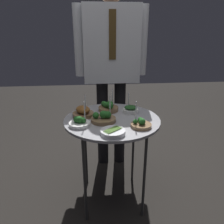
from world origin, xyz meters
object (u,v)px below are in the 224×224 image
object	(u,v)px
bowl_broccoli_front_right	(141,124)
waiter_figure	(111,54)
bowl_broccoli_back_right	(103,118)
bowl_broccoli_near_rim	(108,107)
bowl_broccoli_mid_left	(80,122)
bowl_spinach_back_left	(131,110)
serving_cart	(112,125)
bowl_roast_center	(83,112)
bowl_asparagus_far_rim	(113,132)

from	to	relation	value
bowl_broccoli_front_right	waiter_figure	distance (m)	0.81
bowl_broccoli_back_right	bowl_broccoli_near_rim	size ratio (longest dim) A/B	1.06
bowl_broccoli_mid_left	bowl_broccoli_near_rim	xyz separation A→B (m)	(0.21, 0.27, 0.00)
bowl_broccoli_back_right	bowl_spinach_back_left	xyz separation A→B (m)	(0.22, 0.15, -0.00)
bowl_broccoli_mid_left	bowl_broccoli_near_rim	distance (m)	0.34
bowl_broccoli_back_right	bowl_broccoli_front_right	distance (m)	0.26
serving_cart	bowl_spinach_back_left	bearing A→B (deg)	34.96
bowl_broccoli_near_rim	bowl_roast_center	xyz separation A→B (m)	(-0.19, -0.10, 0.00)
bowl_broccoli_back_right	bowl_spinach_back_left	bearing A→B (deg)	35.12
bowl_broccoli_front_right	bowl_broccoli_near_rim	xyz separation A→B (m)	(-0.18, 0.32, 0.01)
bowl_broccoli_mid_left	bowl_spinach_back_left	world-z (taller)	bowl_broccoli_mid_left
bowl_broccoli_mid_left	bowl_spinach_back_left	distance (m)	0.43
waiter_figure	bowl_asparagus_far_rim	bearing A→B (deg)	-94.67
bowl_broccoli_back_right	bowl_broccoli_mid_left	size ratio (longest dim) A/B	1.04
bowl_broccoli_near_rim	bowl_roast_center	world-z (taller)	bowl_roast_center
bowl_broccoli_near_rim	bowl_asparagus_far_rim	world-z (taller)	bowl_broccoli_near_rim
bowl_broccoli_front_right	bowl_asparagus_far_rim	bearing A→B (deg)	-155.34
bowl_roast_center	serving_cart	bearing A→B (deg)	-17.79
waiter_figure	bowl_roast_center	bearing A→B (deg)	-117.65
serving_cart	waiter_figure	world-z (taller)	waiter_figure
bowl_broccoli_back_right	bowl_broccoli_front_right	size ratio (longest dim) A/B	1.05
bowl_broccoli_back_right	bowl_broccoli_mid_left	world-z (taller)	bowl_broccoli_back_right
serving_cart	bowl_broccoli_near_rim	world-z (taller)	bowl_broccoli_near_rim
bowl_spinach_back_left	bowl_roast_center	xyz separation A→B (m)	(-0.36, -0.04, 0.01)
bowl_broccoli_front_right	bowl_roast_center	bearing A→B (deg)	148.98
bowl_spinach_back_left	bowl_asparagus_far_rim	size ratio (longest dim) A/B	0.97
bowl_broccoli_front_right	bowl_spinach_back_left	bearing A→B (deg)	94.23
bowl_broccoli_back_right	waiter_figure	distance (m)	0.70
bowl_broccoli_front_right	serving_cart	bearing A→B (deg)	136.93
bowl_roast_center	bowl_broccoli_front_right	bearing A→B (deg)	-31.02
bowl_spinach_back_left	bowl_asparagus_far_rim	xyz separation A→B (m)	(-0.17, -0.36, -0.01)
bowl_broccoli_back_right	bowl_broccoli_near_rim	distance (m)	0.21
bowl_broccoli_mid_left	bowl_roast_center	world-z (taller)	bowl_broccoli_mid_left
bowl_roast_center	waiter_figure	size ratio (longest dim) A/B	0.10
bowl_broccoli_back_right	waiter_figure	world-z (taller)	waiter_figure
bowl_broccoli_mid_left	waiter_figure	world-z (taller)	waiter_figure
bowl_broccoli_front_right	bowl_broccoli_near_rim	size ratio (longest dim) A/B	1.01
bowl_broccoli_back_right	waiter_figure	bearing A→B (deg)	79.49
bowl_broccoli_back_right	bowl_broccoli_near_rim	xyz separation A→B (m)	(0.05, 0.21, 0.00)
bowl_asparagus_far_rim	bowl_broccoli_mid_left	bearing A→B (deg)	144.80
bowl_roast_center	bowl_asparagus_far_rim	distance (m)	0.37
bowl_roast_center	bowl_asparagus_far_rim	bearing A→B (deg)	-59.48
bowl_asparagus_far_rim	bowl_broccoli_back_right	bearing A→B (deg)	102.33
bowl_broccoli_mid_left	bowl_broccoli_front_right	distance (m)	0.40
bowl_broccoli_near_rim	bowl_asparagus_far_rim	size ratio (longest dim) A/B	1.12
serving_cart	bowl_roast_center	world-z (taller)	bowl_roast_center
bowl_broccoli_front_right	bowl_broccoli_near_rim	bearing A→B (deg)	119.72
serving_cart	bowl_broccoli_mid_left	xyz separation A→B (m)	(-0.22, -0.10, 0.07)
bowl_roast_center	bowl_asparagus_far_rim	size ratio (longest dim) A/B	1.14
serving_cart	bowl_broccoli_mid_left	size ratio (longest dim) A/B	4.04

